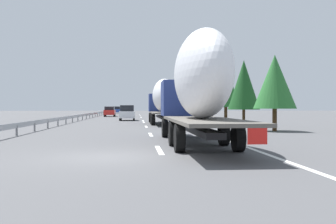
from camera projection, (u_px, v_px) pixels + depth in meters
ground_plane at (129, 119)px, 53.01m from camera, size 260.00×260.00×0.00m
lane_stripe_0 at (159, 150)px, 15.29m from camera, size 3.20×0.20×0.01m
lane_stripe_1 at (151, 135)px, 23.88m from camera, size 3.20×0.20×0.01m
lane_stripe_2 at (146, 127)px, 33.60m from camera, size 3.20×0.20×0.01m
lane_stripe_3 at (144, 122)px, 43.37m from camera, size 3.20×0.20×0.01m
lane_stripe_4 at (143, 121)px, 47.60m from camera, size 3.20×0.20×0.01m
lane_stripe_5 at (141, 117)px, 64.05m from camera, size 3.20×0.20×0.01m
lane_stripe_6 at (140, 116)px, 75.20m from camera, size 3.20×0.20×0.01m
lane_stripe_7 at (140, 115)px, 86.57m from camera, size 3.20×0.20×0.01m
edge_line_right at (167, 118)px, 58.45m from camera, size 110.00×0.20×0.01m
truck_lead at (163, 99)px, 38.38m from camera, size 13.09×2.55×4.32m
truck_trailing at (198, 84)px, 17.16m from camera, size 13.46×2.55×4.81m
car_white_van at (127, 113)px, 49.18m from camera, size 4.32×1.90×1.90m
car_red_compact at (110, 111)px, 69.43m from camera, size 4.57×1.85×1.77m
car_blue_sedan at (117, 110)px, 100.45m from camera, size 4.26×1.85×1.82m
road_sign at (177, 104)px, 55.42m from camera, size 0.10×0.90×3.13m
tree_0 at (195, 93)px, 70.35m from camera, size 3.51×3.51×6.68m
tree_1 at (275, 82)px, 27.38m from camera, size 2.96×2.96×5.31m
tree_2 at (226, 87)px, 46.06m from camera, size 3.42×3.42×6.45m
tree_3 at (244, 85)px, 35.68m from camera, size 2.89×2.89×5.91m
tree_4 at (180, 95)px, 78.88m from camera, size 3.80×3.80×6.40m
guardrail_median at (86, 115)px, 55.50m from camera, size 94.00×0.10×0.76m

